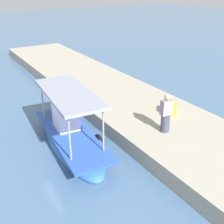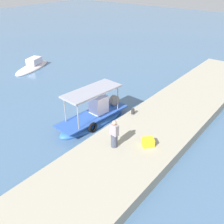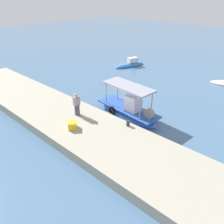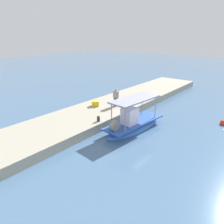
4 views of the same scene
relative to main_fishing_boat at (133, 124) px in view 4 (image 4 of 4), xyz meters
name	(u,v)px [view 4 (image 4 of 4)]	position (x,y,z in m)	size (l,w,h in m)	color
ground_plane	(134,129)	(-0.08, 0.02, -0.46)	(120.00, 120.00, 0.00)	#48698D
dock_quay	(95,114)	(-0.08, -4.22, -0.11)	(36.00, 4.99, 0.70)	#A59F8C
main_fishing_boat	(133,124)	(0.00, 0.00, 0.00)	(6.01, 2.27, 2.94)	#366FC6
fisherman_near_bollard	(116,98)	(-2.17, -3.50, 1.03)	(0.43, 0.52, 1.74)	#3E4556
mooring_bollard	(98,119)	(1.72, -2.17, 0.45)	(0.24, 0.24, 0.41)	#2D2D33
cargo_crate	(95,104)	(-0.90, -5.00, 0.49)	(0.66, 0.53, 0.49)	gold
marker_buoy	(223,123)	(-5.72, 5.33, -0.34)	(0.57, 0.57, 0.57)	red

